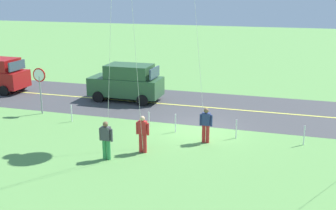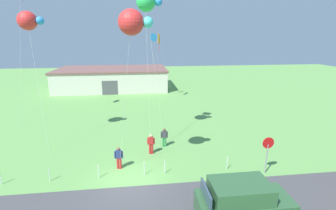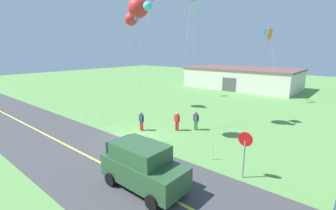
{
  "view_description": "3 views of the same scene",
  "coord_description": "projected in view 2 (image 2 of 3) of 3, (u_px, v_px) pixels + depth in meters",
  "views": [
    {
      "loc": [
        -4.26,
        18.83,
        6.62
      ],
      "look_at": [
        0.65,
        2.83,
        1.95
      ],
      "focal_mm": 44.23,
      "sensor_mm": 36.0,
      "label": 1
    },
    {
      "loc": [
        0.77,
        -13.25,
        8.69
      ],
      "look_at": [
        3.0,
        4.96,
        3.47
      ],
      "focal_mm": 25.66,
      "sensor_mm": 36.0,
      "label": 2
    },
    {
      "loc": [
        13.15,
        -11.41,
        6.68
      ],
      "look_at": [
        0.7,
        3.39,
        2.12
      ],
      "focal_mm": 25.35,
      "sensor_mm": 36.0,
      "label": 3
    }
  ],
  "objects": [
    {
      "name": "fence_post_5",
      "position": [
        227.0,
        163.0,
        16.25
      ],
      "size": [
        0.05,
        0.05,
        0.9
      ],
      "primitive_type": "cylinder",
      "color": "silver",
      "rests_on": "ground"
    },
    {
      "name": "kite_green_far",
      "position": [
        28.0,
        21.0,
        17.82
      ],
      "size": [
        1.93,
        3.37,
        10.55
      ],
      "color": "silver",
      "rests_on": "ground"
    },
    {
      "name": "kite_orange_near",
      "position": [
        153.0,
        38.0,
        32.16
      ],
      "size": [
        2.31,
        1.51,
        9.16
      ],
      "color": "silver",
      "rests_on": "ground"
    },
    {
      "name": "kite_red_low",
      "position": [
        147.0,
        2.0,
        17.43
      ],
      "size": [
        1.91,
        1.63,
        11.85
      ],
      "color": "silver",
      "rests_on": "ground"
    },
    {
      "name": "person_adult_near",
      "position": [
        164.0,
        137.0,
        19.5
      ],
      "size": [
        0.58,
        0.22,
        1.6
      ],
      "rotation": [
        0.0,
        0.0,
        5.33
      ],
      "color": "#338C4C",
      "rests_on": "ground"
    },
    {
      "name": "fence_post_1",
      "position": [
        49.0,
        174.0,
        14.91
      ],
      "size": [
        0.05,
        0.05,
        0.9
      ],
      "primitive_type": "cylinder",
      "color": "silver",
      "rests_on": "ground"
    },
    {
      "name": "fence_post_4",
      "position": [
        165.0,
        167.0,
        15.75
      ],
      "size": [
        0.05,
        0.05,
        0.9
      ],
      "primitive_type": "cylinder",
      "color": "silver",
      "rests_on": "ground"
    },
    {
      "name": "person_child_watcher",
      "position": [
        151.0,
        143.0,
        18.29
      ],
      "size": [
        0.58,
        0.22,
        1.6
      ],
      "rotation": [
        0.0,
        0.0,
        3.76
      ],
      "color": "red",
      "rests_on": "ground"
    },
    {
      "name": "stop_sign",
      "position": [
        268.0,
        148.0,
        15.39
      ],
      "size": [
        0.76,
        0.08,
        2.56
      ],
      "color": "gray",
      "rests_on": "ground"
    },
    {
      "name": "kite_blue_mid",
      "position": [
        132.0,
        22.0,
        12.91
      ],
      "size": [
        2.41,
        1.86,
        10.15
      ],
      "color": "silver",
      "rests_on": "ground"
    },
    {
      "name": "fence_post_0",
      "position": [
        1.0,
        178.0,
        14.58
      ],
      "size": [
        0.05,
        0.05,
        0.9
      ],
      "primitive_type": "cylinder",
      "color": "silver",
      "rests_on": "ground"
    },
    {
      "name": "fence_post_3",
      "position": [
        144.0,
        168.0,
        15.6
      ],
      "size": [
        0.05,
        0.05,
        0.9
      ],
      "primitive_type": "cylinder",
      "color": "silver",
      "rests_on": "ground"
    },
    {
      "name": "person_adult_companion",
      "position": [
        119.0,
        157.0,
        16.2
      ],
      "size": [
        0.58,
        0.22,
        1.6
      ],
      "rotation": [
        0.0,
        0.0,
        5.14
      ],
      "color": "red",
      "rests_on": "ground"
    },
    {
      "name": "ground_plane",
      "position": [
        130.0,
        182.0,
        14.96
      ],
      "size": [
        120.0,
        120.0,
        0.1
      ],
      "primitive_type": "cube",
      "color": "#60994C"
    },
    {
      "name": "fence_post_2",
      "position": [
        98.0,
        171.0,
        15.26
      ],
      "size": [
        0.05,
        0.05,
        0.9
      ],
      "primitive_type": "cylinder",
      "color": "silver",
      "rests_on": "ground"
    },
    {
      "name": "kite_cyan_top",
      "position": [
        159.0,
        40.0,
        31.04
      ],
      "size": [
        2.31,
        1.65,
        9.13
      ],
      "color": "silver",
      "rests_on": "ground"
    },
    {
      "name": "car_suv_foreground",
      "position": [
        242.0,
        203.0,
        11.31
      ],
      "size": [
        4.4,
        2.12,
        2.24
      ],
      "color": "#2D5633",
      "rests_on": "ground"
    },
    {
      "name": "warehouse_distant",
      "position": [
        113.0,
        78.0,
        41.64
      ],
      "size": [
        18.36,
        10.2,
        3.5
      ],
      "color": "beige",
      "rests_on": "ground"
    }
  ]
}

